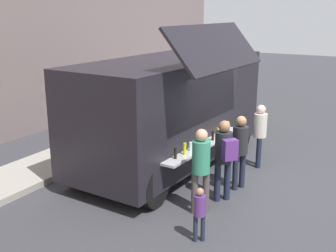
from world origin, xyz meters
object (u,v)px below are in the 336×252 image
food_truck_main (171,108)px  trash_bin (169,109)px  customer_rear_waiting (201,164)px  child_near_queue (200,210)px  customer_mid_with_backpack (224,153)px  customer_front_ordering (240,146)px  customer_extra_browsing (260,130)px

food_truck_main → trash_bin: size_ratio=6.82×
food_truck_main → trash_bin: 4.70m
customer_rear_waiting → child_near_queue: bearing=165.2°
customer_mid_with_backpack → customer_rear_waiting: size_ratio=1.01×
customer_front_ordering → customer_rear_waiting: customer_rear_waiting is taller
customer_front_ordering → customer_rear_waiting: size_ratio=0.97×
customer_mid_with_backpack → child_near_queue: 1.79m
trash_bin → child_near_queue: bearing=-146.4°
trash_bin → customer_extra_browsing: size_ratio=0.54×
trash_bin → food_truck_main: bearing=-149.5°
customer_mid_with_backpack → customer_rear_waiting: (-0.73, 0.19, -0.03)m
trash_bin → child_near_queue: 8.38m
customer_rear_waiting → customer_mid_with_backpack: bearing=-54.2°
trash_bin → customer_mid_with_backpack: bearing=-140.4°
customer_mid_with_backpack → customer_front_ordering: bearing=-53.3°
food_truck_main → customer_rear_waiting: (-2.06, -1.85, -0.48)m
trash_bin → customer_rear_waiting: (-6.00, -4.18, 0.60)m
customer_rear_waiting → trash_bin: bearing=-5.0°
customer_extra_browsing → customer_mid_with_backpack: bearing=71.0°
trash_bin → customer_extra_browsing: 5.25m
customer_mid_with_backpack → customer_extra_browsing: bearing=-49.8°
customer_front_ordering → customer_extra_browsing: 1.60m
customer_front_ordering → customer_extra_browsing: bearing=-65.1°
food_truck_main → customer_front_ordering: (-0.56, -2.08, -0.52)m
food_truck_main → customer_extra_browsing: size_ratio=3.69×
customer_front_ordering → customer_mid_with_backpack: 0.78m
food_truck_main → customer_front_ordering: bearing=-102.5°
food_truck_main → customer_rear_waiting: food_truck_main is taller
customer_front_ordering → child_near_queue: 2.52m
customer_mid_with_backpack → food_truck_main: bearing=6.7°
trash_bin → customer_mid_with_backpack: customer_mid_with_backpack is taller
customer_front_ordering → customer_rear_waiting: bearing=104.2°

